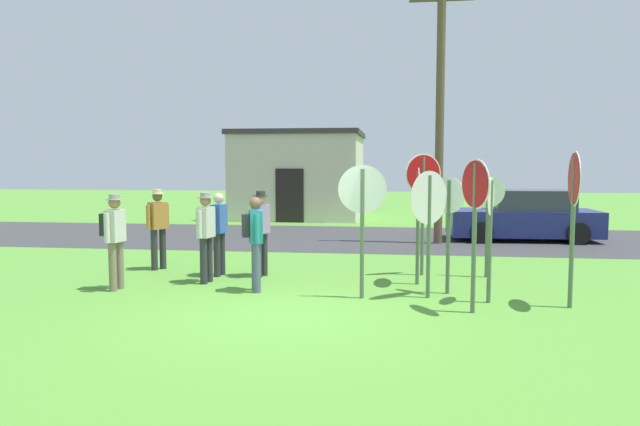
# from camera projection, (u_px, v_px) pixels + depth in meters

# --- Properties ---
(ground_plane) EXTENTS (80.00, 80.00, 0.00)m
(ground_plane) POSITION_uv_depth(u_px,v_px,m) (284.00, 316.00, 8.70)
(ground_plane) COLOR #518E33
(street_asphalt) EXTENTS (60.00, 6.40, 0.01)m
(street_asphalt) POSITION_uv_depth(u_px,v_px,m) (342.00, 238.00, 18.01)
(street_asphalt) COLOR #38383A
(street_asphalt) RESTS_ON ground
(building_background) EXTENTS (5.34, 5.10, 3.65)m
(building_background) POSITION_uv_depth(u_px,v_px,m) (300.00, 174.00, 25.00)
(building_background) COLOR beige
(building_background) RESTS_ON ground
(utility_pole) EXTENTS (1.80, 0.24, 7.46)m
(utility_pole) POSITION_uv_depth(u_px,v_px,m) (440.00, 106.00, 16.41)
(utility_pole) COLOR brown
(utility_pole) RESTS_ON ground
(parked_car_on_street) EXTENTS (4.36, 2.13, 1.51)m
(parked_car_on_street) POSITION_uv_depth(u_px,v_px,m) (524.00, 217.00, 17.38)
(parked_car_on_street) COLOR navy
(parked_car_on_street) RESTS_ON ground
(stop_sign_rear_right) EXTENTS (0.64, 0.66, 2.16)m
(stop_sign_rear_right) POSITION_uv_depth(u_px,v_px,m) (429.00, 211.00, 9.80)
(stop_sign_rear_right) COLOR #51664C
(stop_sign_rear_right) RESTS_ON ground
(stop_sign_rear_left) EXTENTS (0.48, 0.42, 2.05)m
(stop_sign_rear_left) POSITION_uv_depth(u_px,v_px,m) (449.00, 216.00, 10.13)
(stop_sign_rear_left) COLOR #51664C
(stop_sign_rear_left) RESTS_ON ground
(stop_sign_leaning_left) EXTENTS (0.20, 0.60, 2.07)m
(stop_sign_leaning_left) POSITION_uv_depth(u_px,v_px,m) (490.00, 219.00, 9.45)
(stop_sign_leaning_left) COLOR #51664C
(stop_sign_leaning_left) RESTS_ON ground
(stop_sign_far_back) EXTENTS (0.09, 0.87, 2.48)m
(stop_sign_far_back) POSITION_uv_depth(u_px,v_px,m) (573.00, 200.00, 9.09)
(stop_sign_far_back) COLOR #51664C
(stop_sign_far_back) RESTS_ON ground
(stop_sign_nearest) EXTENTS (0.63, 0.19, 2.06)m
(stop_sign_nearest) POSITION_uv_depth(u_px,v_px,m) (488.00, 209.00, 11.62)
(stop_sign_nearest) COLOR #51664C
(stop_sign_nearest) RESTS_ON ground
(stop_sign_tallest) EXTENTS (0.81, 0.09, 2.26)m
(stop_sign_tallest) POSITION_uv_depth(u_px,v_px,m) (362.00, 207.00, 9.76)
(stop_sign_tallest) COLOR #51664C
(stop_sign_tallest) RESTS_ON ground
(stop_sign_low_front) EXTENTS (0.07, 0.89, 2.21)m
(stop_sign_low_front) POSITION_uv_depth(u_px,v_px,m) (418.00, 204.00, 10.91)
(stop_sign_low_front) COLOR #51664C
(stop_sign_low_front) RESTS_ON ground
(stop_sign_center_cluster) EXTENTS (0.33, 0.70, 2.36)m
(stop_sign_center_cluster) POSITION_uv_depth(u_px,v_px,m) (475.00, 208.00, 8.78)
(stop_sign_center_cluster) COLOR #51664C
(stop_sign_center_cluster) RESTS_ON ground
(stop_sign_leaning_right) EXTENTS (0.73, 0.40, 2.49)m
(stop_sign_leaning_right) POSITION_uv_depth(u_px,v_px,m) (423.00, 192.00, 11.79)
(stop_sign_leaning_right) COLOR #51664C
(stop_sign_leaning_right) RESTS_ON ground
(person_in_blue) EXTENTS (0.37, 0.50, 1.74)m
(person_in_blue) POSITION_uv_depth(u_px,v_px,m) (158.00, 224.00, 12.50)
(person_in_blue) COLOR #2D2D33
(person_in_blue) RESTS_ON ground
(person_holding_notes) EXTENTS (0.33, 0.54, 1.74)m
(person_holding_notes) POSITION_uv_depth(u_px,v_px,m) (261.00, 228.00, 11.71)
(person_holding_notes) COLOR #2D2D33
(person_holding_notes) RESTS_ON ground
(person_with_sunhat) EXTENTS (0.41, 0.57, 1.74)m
(person_with_sunhat) POSITION_uv_depth(u_px,v_px,m) (114.00, 235.00, 10.46)
(person_with_sunhat) COLOR #7A6B56
(person_with_sunhat) RESTS_ON ground
(person_on_left) EXTENTS (0.32, 0.56, 1.74)m
(person_on_left) POSITION_uv_depth(u_px,v_px,m) (206.00, 232.00, 11.09)
(person_on_left) COLOR #2D2D33
(person_on_left) RESTS_ON ground
(person_near_signs) EXTENTS (0.27, 0.56, 1.69)m
(person_near_signs) POSITION_uv_depth(u_px,v_px,m) (219.00, 229.00, 11.80)
(person_near_signs) COLOR #2D2D33
(person_near_signs) RESTS_ON ground
(person_in_dark_shirt) EXTENTS (0.43, 0.54, 1.69)m
(person_in_dark_shirt) POSITION_uv_depth(u_px,v_px,m) (255.00, 237.00, 10.34)
(person_in_dark_shirt) COLOR #4C5670
(person_in_dark_shirt) RESTS_ON ground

